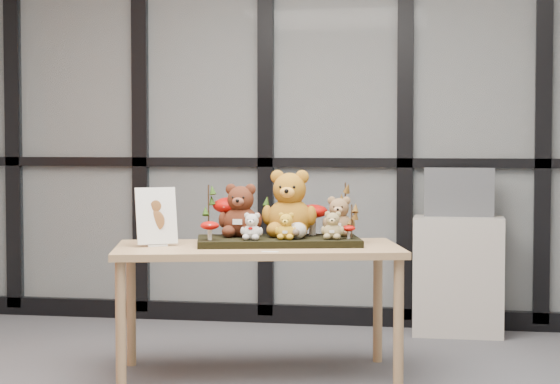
% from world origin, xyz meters
% --- Properties ---
extents(room_shell, '(5.00, 5.00, 5.00)m').
position_xyz_m(room_shell, '(0.00, 0.00, 1.68)').
color(room_shell, beige).
rests_on(room_shell, floor).
extents(glass_partition, '(4.90, 0.06, 2.78)m').
position_xyz_m(glass_partition, '(-0.00, 2.47, 1.42)').
color(glass_partition, '#2D383F').
rests_on(glass_partition, floor).
extents(display_table, '(1.55, 1.03, 0.67)m').
position_xyz_m(display_table, '(-0.20, 0.97, 0.60)').
color(display_table, tan).
rests_on(display_table, floor).
extents(diorama_tray, '(0.89, 0.59, 0.04)m').
position_xyz_m(diorama_tray, '(-0.11, 1.04, 0.68)').
color(diorama_tray, black).
rests_on(diorama_tray, display_table).
extents(bear_pooh_yellow, '(0.34, 0.32, 0.38)m').
position_xyz_m(bear_pooh_yellow, '(-0.06, 1.12, 0.89)').
color(bear_pooh_yellow, '#A36818').
rests_on(bear_pooh_yellow, diorama_tray).
extents(bear_brown_medium, '(0.27, 0.26, 0.30)m').
position_xyz_m(bear_brown_medium, '(-0.31, 1.06, 0.85)').
color(bear_brown_medium, '#4C2112').
rests_on(bear_brown_medium, diorama_tray).
extents(bear_tan_back, '(0.20, 0.19, 0.22)m').
position_xyz_m(bear_tan_back, '(0.18, 1.18, 0.81)').
color(bear_tan_back, olive).
rests_on(bear_tan_back, diorama_tray).
extents(bear_small_yellow, '(0.13, 0.13, 0.15)m').
position_xyz_m(bear_small_yellow, '(-0.05, 0.95, 0.77)').
color(bear_small_yellow, gold).
rests_on(bear_small_yellow, diorama_tray).
extents(bear_white_bow, '(0.14, 0.13, 0.15)m').
position_xyz_m(bear_white_bow, '(-0.22, 0.91, 0.78)').
color(bear_white_bow, silver).
rests_on(bear_white_bow, diorama_tray).
extents(bear_beige_small, '(0.14, 0.13, 0.15)m').
position_xyz_m(bear_beige_small, '(0.17, 1.01, 0.78)').
color(bear_beige_small, '#9E8955').
rests_on(bear_beige_small, diorama_tray).
extents(plush_cream_hedgehog, '(0.08, 0.08, 0.09)m').
position_xyz_m(plush_cream_hedgehog, '(-0.00, 0.99, 0.75)').
color(plush_cream_hedgehog, beige).
rests_on(plush_cream_hedgehog, diorama_tray).
extents(mushroom_back_left, '(0.20, 0.20, 0.22)m').
position_xyz_m(mushroom_back_left, '(-0.37, 1.13, 0.81)').
color(mushroom_back_left, '#9F0805').
rests_on(mushroom_back_left, diorama_tray).
extents(mushroom_back_right, '(0.16, 0.16, 0.18)m').
position_xyz_m(mushroom_back_right, '(0.04, 1.21, 0.79)').
color(mushroom_back_right, '#9F0805').
rests_on(mushroom_back_right, diorama_tray).
extents(mushroom_front_left, '(0.09, 0.09, 0.10)m').
position_xyz_m(mushroom_front_left, '(-0.42, 0.86, 0.75)').
color(mushroom_front_left, '#9F0805').
rests_on(mushroom_front_left, diorama_tray).
extents(mushroom_front_right, '(0.07, 0.07, 0.08)m').
position_xyz_m(mushroom_front_right, '(0.25, 1.04, 0.74)').
color(mushroom_front_right, '#9F0805').
rests_on(mushroom_front_right, diorama_tray).
extents(sprig_green_far_left, '(0.05, 0.05, 0.27)m').
position_xyz_m(sprig_green_far_left, '(-0.48, 1.06, 0.83)').
color(sprig_green_far_left, '#13320B').
rests_on(sprig_green_far_left, diorama_tray).
extents(sprig_green_mid_left, '(0.05, 0.05, 0.21)m').
position_xyz_m(sprig_green_mid_left, '(-0.35, 1.14, 0.81)').
color(sprig_green_mid_left, '#13320B').
rests_on(sprig_green_mid_left, diorama_tray).
extents(sprig_dry_far_right, '(0.05, 0.05, 0.28)m').
position_xyz_m(sprig_dry_far_right, '(0.21, 1.21, 0.84)').
color(sprig_dry_far_right, brown).
rests_on(sprig_dry_far_right, diorama_tray).
extents(sprig_dry_mid_right, '(0.05, 0.05, 0.17)m').
position_xyz_m(sprig_dry_mid_right, '(0.26, 1.12, 0.78)').
color(sprig_dry_mid_right, brown).
rests_on(sprig_dry_mid_right, diorama_tray).
extents(sprig_green_centre, '(0.05, 0.05, 0.20)m').
position_xyz_m(sprig_green_centre, '(-0.19, 1.19, 0.80)').
color(sprig_green_centre, '#13320B').
rests_on(sprig_green_centre, diorama_tray).
extents(sign_holder, '(0.21, 0.16, 0.29)m').
position_xyz_m(sign_holder, '(-0.70, 0.86, 0.80)').
color(sign_holder, silver).
rests_on(sign_holder, display_table).
extents(label_card, '(0.08, 0.03, 0.00)m').
position_xyz_m(label_card, '(-0.09, 0.70, 0.67)').
color(label_card, white).
rests_on(label_card, display_table).
extents(cabinet, '(0.54, 0.32, 0.72)m').
position_xyz_m(cabinet, '(0.79, 2.27, 0.36)').
color(cabinet, '#ABA298').
rests_on(cabinet, floor).
extents(monitor, '(0.42, 0.04, 0.30)m').
position_xyz_m(monitor, '(0.79, 2.29, 0.88)').
color(monitor, '#52555A').
rests_on(monitor, cabinet).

